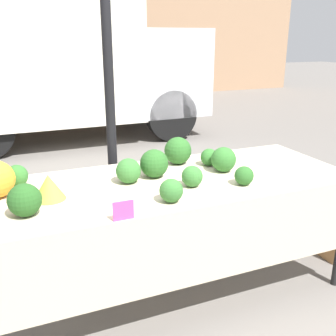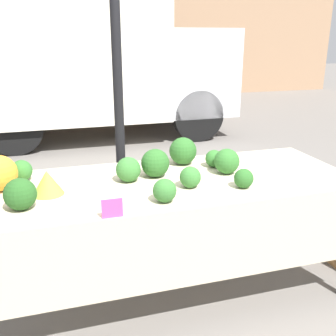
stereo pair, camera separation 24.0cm
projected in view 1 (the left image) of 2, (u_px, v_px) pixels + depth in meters
The scene contains 17 objects.
ground_plane at pixel (168, 290), 2.68m from camera, with size 40.00×40.00×0.00m, color slate.
building_facade at pixel (28, 0), 9.97m from camera, with size 16.00×0.60×5.08m.
tent_pole at pixel (109, 82), 2.75m from camera, with size 0.07×0.07×2.69m.
parked_truck at pixel (62, 61), 6.43m from camera, with size 4.22×2.25×2.32m.
market_table at pixel (172, 197), 2.40m from camera, with size 2.32×0.89×0.80m.
romanesco_head at pixel (49, 187), 2.13m from camera, with size 0.18×0.18×0.14m.
broccoli_head_0 at pixel (154, 164), 2.46m from camera, with size 0.18×0.18×0.18m.
broccoli_head_1 at pixel (128, 171), 2.36m from camera, with size 0.15×0.15×0.15m.
broccoli_head_2 at pixel (192, 176), 2.31m from camera, with size 0.13×0.13×0.13m.
broccoli_head_3 at pixel (25, 200), 1.92m from camera, with size 0.17×0.17×0.17m.
broccoli_head_4 at pixel (209, 157), 2.69m from camera, with size 0.12×0.12×0.12m.
broccoli_head_5 at pixel (17, 176), 2.31m from camera, with size 0.13×0.13×0.13m.
broccoli_head_6 at pixel (171, 191), 2.09m from camera, with size 0.13×0.13×0.13m.
broccoli_head_7 at pixel (178, 151), 2.72m from camera, with size 0.19×0.19×0.19m.
broccoli_head_8 at pixel (224, 160), 2.56m from camera, with size 0.16×0.16×0.16m.
broccoli_head_9 at pixel (244, 176), 2.34m from camera, with size 0.12×0.12×0.12m.
price_sign at pixel (123, 211), 1.89m from camera, with size 0.10×0.01×0.10m.
Camera 1 is at (-0.88, -2.11, 1.64)m, focal length 42.00 mm.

